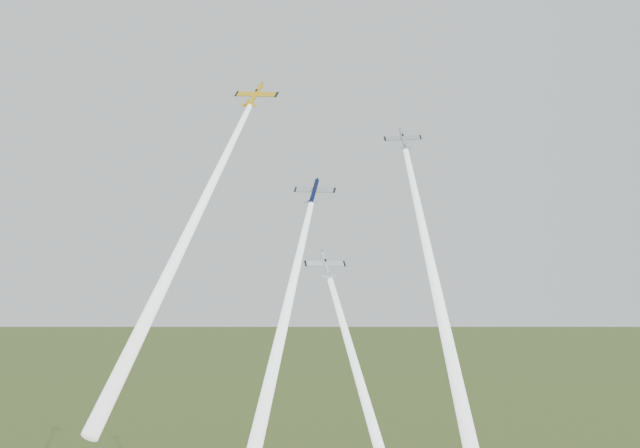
# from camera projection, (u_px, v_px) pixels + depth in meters

# --- Properties ---
(plane_yellow) EXTENTS (10.35, 8.57, 7.77)m
(plane_yellow) POSITION_uv_depth(u_px,v_px,m) (255.00, 95.00, 145.29)
(plane_yellow) COLOR gold
(smoke_trail_yellow) EXTENTS (15.45, 45.45, 50.81)m
(smoke_trail_yellow) POSITION_uv_depth(u_px,v_px,m) (184.00, 241.00, 121.07)
(smoke_trail_yellow) COLOR white
(plane_navy) EXTENTS (8.36, 6.84, 6.46)m
(plane_navy) POSITION_uv_depth(u_px,v_px,m) (314.00, 191.00, 140.01)
(plane_navy) COLOR #0C1337
(smoke_trail_navy) EXTENTS (8.20, 38.63, 42.06)m
(smoke_trail_navy) POSITION_uv_depth(u_px,v_px,m) (282.00, 332.00, 118.91)
(smoke_trail_navy) COLOR white
(plane_silver_right) EXTENTS (7.91, 6.45, 6.13)m
(plane_silver_right) POSITION_uv_depth(u_px,v_px,m) (403.00, 139.00, 144.57)
(plane_silver_right) COLOR #A6ACB4
(smoke_trail_silver_right) EXTENTS (10.54, 48.32, 52.90)m
(smoke_trail_silver_right) POSITION_uv_depth(u_px,v_px,m) (439.00, 303.00, 117.88)
(smoke_trail_silver_right) COLOR white
(plane_silver_low) EXTENTS (8.68, 7.91, 6.03)m
(plane_silver_low) POSITION_uv_depth(u_px,v_px,m) (326.00, 265.00, 132.78)
(plane_silver_low) COLOR silver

